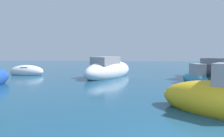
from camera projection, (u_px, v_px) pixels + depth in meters
name	position (u px, v px, depth m)	size (l,w,h in m)	color
moored_boat_2	(27.00, 71.00, 18.45)	(3.19, 1.39, 1.19)	white
moored_boat_4	(109.00, 70.00, 17.02)	(4.79, 6.60, 2.18)	white
moored_boat_6	(195.00, 78.00, 13.65)	(1.49, 3.23, 1.58)	teal
moored_boat_7	(216.00, 70.00, 17.77)	(4.74, 4.12, 1.95)	#3F3F47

